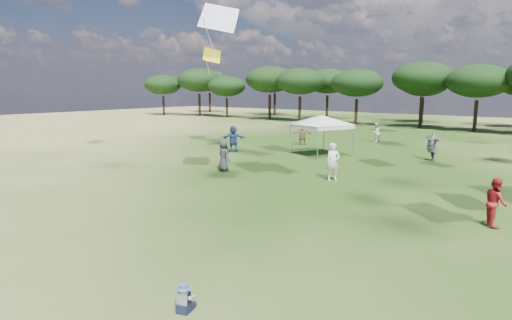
{
  "coord_description": "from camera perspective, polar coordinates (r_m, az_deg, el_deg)",
  "views": [
    {
      "loc": [
        6.64,
        -3.62,
        4.49
      ],
      "look_at": [
        -0.86,
        6.0,
        2.42
      ],
      "focal_mm": 30.0,
      "sensor_mm": 36.0,
      "label": 1
    }
  ],
  "objects": [
    {
      "name": "tent_left",
      "position": [
        28.86,
        8.73,
        5.69
      ],
      "size": [
        5.92,
        5.92,
        2.98
      ],
      "rotation": [
        0.0,
        0.0,
        -0.37
      ],
      "color": "gray",
      "rests_on": "ground"
    },
    {
      "name": "toddler",
      "position": [
        9.2,
        -9.52,
        -17.84
      ],
      "size": [
        0.45,
        0.49,
        0.6
      ],
      "rotation": [
        0.0,
        0.0,
        0.33
      ],
      "color": "black",
      "rests_on": "ground"
    },
    {
      "name": "festival_crowd",
      "position": [
        27.34,
        22.68,
        1.27
      ],
      "size": [
        28.89,
        23.22,
        1.88
      ],
      "color": "black",
      "rests_on": "ground"
    }
  ]
}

